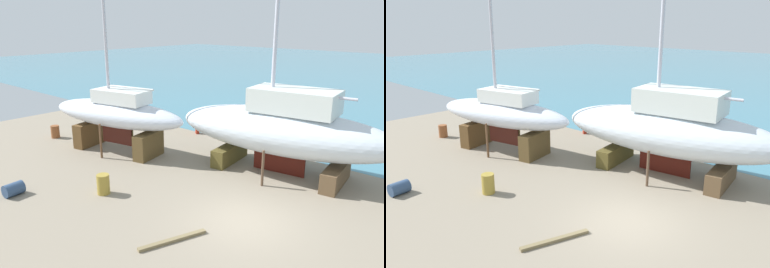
% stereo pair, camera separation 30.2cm
% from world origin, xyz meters
% --- Properties ---
extents(ground_plane, '(43.72, 43.72, 0.00)m').
position_xyz_m(ground_plane, '(0.00, -3.11, 0.00)').
color(ground_plane, gray).
extents(sailboat_mid_port, '(9.03, 4.28, 14.79)m').
position_xyz_m(sailboat_mid_port, '(-9.98, 1.86, 2.19)').
color(sailboat_mid_port, brown).
rests_on(sailboat_mid_port, ground).
extents(sailboat_far_slipway, '(11.29, 5.01, 19.54)m').
position_xyz_m(sailboat_far_slipway, '(-1.48, 5.18, 2.25)').
color(sailboat_far_slipway, brown).
rests_on(sailboat_far_slipway, ground).
extents(worker, '(0.50, 0.45, 1.62)m').
position_xyz_m(worker, '(-8.98, 7.57, 0.84)').
color(worker, maroon).
rests_on(worker, ground).
extents(barrel_by_slipway, '(0.68, 0.68, 0.79)m').
position_xyz_m(barrel_by_slipway, '(-15.08, 0.76, 0.39)').
color(barrel_by_slipway, brown).
rests_on(barrel_by_slipway, ground).
extents(barrel_ochre, '(0.76, 0.76, 0.88)m').
position_xyz_m(barrel_ochre, '(-5.87, -2.06, 0.44)').
color(barrel_ochre, olive).
rests_on(barrel_ochre, ground).
extents(barrel_rust_mid, '(0.65, 0.86, 0.56)m').
position_xyz_m(barrel_rust_mid, '(-8.58, -4.75, 0.28)').
color(barrel_rust_mid, navy).
rests_on(barrel_rust_mid, ground).
extents(timber_long_fore, '(0.99, 2.43, 0.11)m').
position_xyz_m(timber_long_fore, '(-0.99, -2.72, 0.06)').
color(timber_long_fore, olive).
rests_on(timber_long_fore, ground).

